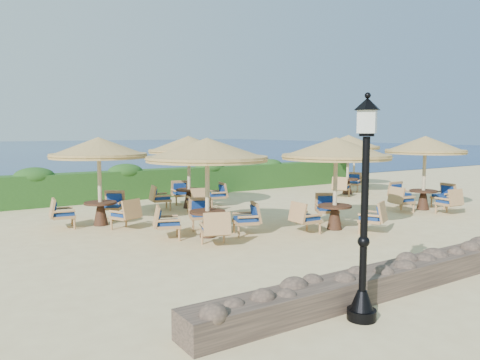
% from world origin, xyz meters
% --- Properties ---
extents(ground, '(120.00, 120.00, 0.00)m').
position_xyz_m(ground, '(0.00, 0.00, 0.00)').
color(ground, beige).
rests_on(ground, ground).
extents(sea, '(160.00, 160.00, 0.00)m').
position_xyz_m(sea, '(0.00, 70.00, 0.00)').
color(sea, '#0C1D4F').
rests_on(sea, ground).
extents(hedge, '(18.00, 0.90, 1.20)m').
position_xyz_m(hedge, '(0.00, 7.20, 0.60)').
color(hedge, '#1B4215').
rests_on(hedge, ground).
extents(lamp_post, '(0.44, 0.44, 3.31)m').
position_xyz_m(lamp_post, '(-4.80, -6.80, 1.55)').
color(lamp_post, black).
rests_on(lamp_post, ground).
extents(extra_parasol, '(2.30, 2.30, 2.41)m').
position_xyz_m(extra_parasol, '(7.80, 5.20, 2.17)').
color(extra_parasol, beige).
rests_on(extra_parasol, ground).
extents(cafe_set_0, '(3.28, 3.28, 2.65)m').
position_xyz_m(cafe_set_0, '(-4.04, -0.70, 1.93)').
color(cafe_set_0, beige).
rests_on(cafe_set_0, ground).
extents(cafe_set_1, '(3.14, 3.14, 2.65)m').
position_xyz_m(cafe_set_1, '(-0.49, -1.85, 1.98)').
color(cafe_set_1, beige).
rests_on(cafe_set_1, ground).
extents(cafe_set_2, '(2.85, 2.85, 2.65)m').
position_xyz_m(cafe_set_2, '(4.61, -1.13, 1.83)').
color(cafe_set_2, beige).
rests_on(cafe_set_2, ground).
extents(cafe_set_3, '(2.88, 2.88, 2.65)m').
position_xyz_m(cafe_set_3, '(-5.97, 2.44, 1.93)').
color(cafe_set_3, beige).
rests_on(cafe_set_3, ground).
extents(cafe_set_4, '(2.95, 2.95, 2.65)m').
position_xyz_m(cafe_set_4, '(-2.30, 3.80, 1.86)').
color(cafe_set_4, beige).
rests_on(cafe_set_4, ground).
extents(cafe_set_5, '(2.77, 2.77, 2.65)m').
position_xyz_m(cafe_set_5, '(5.39, 3.32, 2.00)').
color(cafe_set_5, beige).
rests_on(cafe_set_5, ground).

